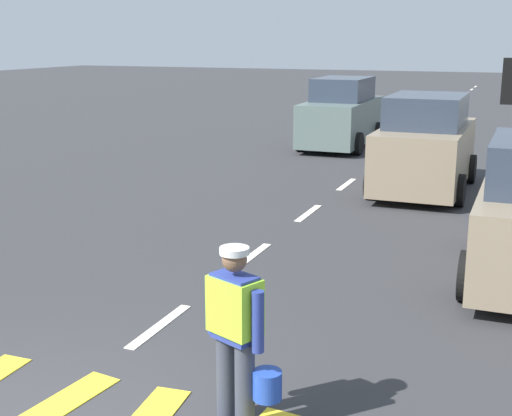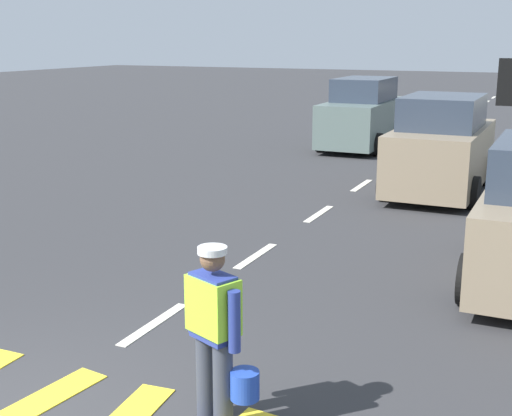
{
  "view_description": "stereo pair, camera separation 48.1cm",
  "coord_description": "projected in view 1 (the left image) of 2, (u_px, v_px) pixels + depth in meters",
  "views": [
    {
      "loc": [
        4.01,
        -4.2,
        3.42
      ],
      "look_at": [
        0.52,
        4.57,
        1.1
      ],
      "focal_mm": 49.02,
      "sensor_mm": 36.0,
      "label": 1
    },
    {
      "loc": [
        4.45,
        -4.01,
        3.42
      ],
      "look_at": [
        0.52,
        4.57,
        1.1
      ],
      "focal_mm": 49.02,
      "sensor_mm": 36.0,
      "label": 2
    }
  ],
  "objects": [
    {
      "name": "road_worker",
      "position": [
        238.0,
        328.0,
        6.13
      ],
      "size": [
        0.76,
        0.44,
        1.67
      ],
      "color": "#383D4C",
      "rests_on": "ground"
    },
    {
      "name": "car_oncoming_second",
      "position": [
        342.0,
        115.0,
        22.07
      ],
      "size": [
        1.99,
        4.39,
        2.17
      ],
      "color": "slate",
      "rests_on": "ground"
    },
    {
      "name": "lane_center_line",
      "position": [
        429.0,
        122.0,
        28.78
      ],
      "size": [
        0.14,
        46.4,
        0.01
      ],
      "color": "silver",
      "rests_on": "ground"
    },
    {
      "name": "ground_plane",
      "position": [
        412.0,
        135.0,
        24.99
      ],
      "size": [
        96.0,
        96.0,
        0.0
      ],
      "primitive_type": "plane",
      "color": "#333335"
    },
    {
      "name": "car_outgoing_ahead",
      "position": [
        425.0,
        147.0,
        15.72
      ],
      "size": [
        2.05,
        4.23,
        2.18
      ],
      "color": "gray",
      "rests_on": "ground"
    }
  ]
}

